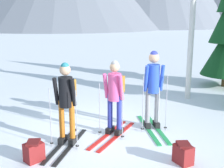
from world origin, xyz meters
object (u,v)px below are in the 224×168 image
Objects in this scene: skier_in_black at (66,99)px; backpack_on_snow_front at (34,151)px; birch_tree_tall at (192,19)px; backpack_on_snow_beside at (183,154)px; skier_in_blue at (153,85)px; skier_in_pink at (115,94)px.

backpack_on_snow_front is (-0.54, -0.71, -0.75)m from skier_in_black.
birch_tree_tall is 4.87m from backpack_on_snow_beside.
skier_in_blue is 4.61× the size of backpack_on_snow_beside.
birch_tree_tall is (1.61, 2.38, 1.43)m from skier_in_blue.
backpack_on_snow_beside is (2.10, -0.96, -0.75)m from skier_in_black.
skier_in_blue reaches higher than backpack_on_snow_beside.
skier_in_black is 2.43m from backpack_on_snow_beside.
skier_in_black is 0.36× the size of birch_tree_tall.
skier_in_black is 4.31× the size of backpack_on_snow_front.
birch_tree_tall reaches higher than backpack_on_snow_beside.
skier_in_blue is (1.88, 0.74, 0.08)m from skier_in_black.
backpack_on_snow_front is at bearing 174.58° from backpack_on_snow_beside.
backpack_on_snow_beside is at bearing -108.71° from birch_tree_tall.
skier_in_black is at bearing 52.59° from backpack_on_snow_front.
birch_tree_tall is at bearing 47.17° from skier_in_pink.
backpack_on_snow_front is (-2.42, -1.45, -0.83)m from skier_in_blue.
backpack_on_snow_front and backpack_on_snow_beside have the same top height.
skier_in_pink is 4.26× the size of backpack_on_snow_beside.
skier_in_pink is at bearing 128.55° from backpack_on_snow_beside.
skier_in_blue reaches higher than backpack_on_snow_front.
skier_in_pink reaches higher than backpack_on_snow_front.
skier_in_black is 4.40× the size of backpack_on_snow_beside.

